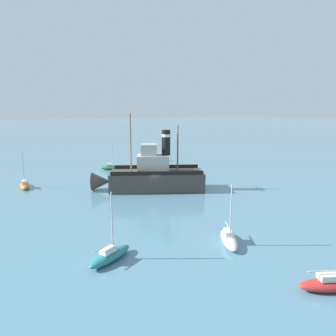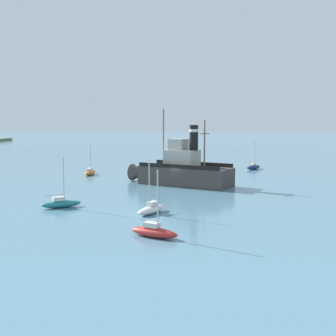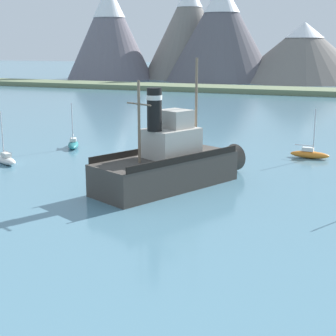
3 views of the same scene
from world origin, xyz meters
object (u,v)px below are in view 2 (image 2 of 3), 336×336
object	(u,v)px
old_tugboat	(181,171)
sailboat_green	(183,168)
sailboat_navy	(253,167)
sailboat_orange	(90,172)
sailboat_red	(154,231)
mooring_buoy	(224,170)
sailboat_teal	(61,203)
sailboat_white	(151,209)

from	to	relation	value
old_tugboat	sailboat_green	bearing A→B (deg)	3.14
old_tugboat	sailboat_navy	world-z (taller)	old_tugboat
sailboat_orange	sailboat_red	distance (m)	36.82
sailboat_orange	sailboat_red	xyz separation A→B (m)	(-33.80, -14.62, 0.00)
sailboat_orange	sailboat_navy	bearing A→B (deg)	-68.17
old_tugboat	sailboat_red	bearing A→B (deg)	179.64
sailboat_navy	sailboat_red	distance (m)	45.62
sailboat_orange	mooring_buoy	distance (m)	21.41
sailboat_navy	sailboat_teal	bearing A→B (deg)	148.15
sailboat_teal	mooring_buoy	size ratio (longest dim) A/B	5.50
sailboat_green	sailboat_teal	xyz separation A→B (m)	(-30.99, 9.63, 0.00)
sailboat_navy	mooring_buoy	distance (m)	7.23
sailboat_red	sailboat_green	bearing A→B (deg)	0.96
sailboat_teal	old_tugboat	bearing A→B (deg)	-33.68
old_tugboat	sailboat_red	distance (m)	25.09
sailboat_green	mooring_buoy	size ratio (longest dim) A/B	5.50
sailboat_white	mooring_buoy	distance (m)	32.43
sailboat_green	sailboat_orange	size ratio (longest dim) A/B	1.00
sailboat_navy	old_tugboat	bearing A→B (deg)	149.72
old_tugboat	sailboat_orange	world-z (taller)	old_tugboat
sailboat_orange	sailboat_navy	world-z (taller)	same
old_tugboat	mooring_buoy	bearing A→B (deg)	-22.72
sailboat_green	mooring_buoy	xyz separation A→B (m)	(-1.11, -6.77, 0.02)
sailboat_green	sailboat_navy	size ratio (longest dim) A/B	1.00
sailboat_orange	sailboat_teal	world-z (taller)	same
sailboat_green	mooring_buoy	distance (m)	6.86
sailboat_white	sailboat_teal	size ratio (longest dim) A/B	1.00
sailboat_white	sailboat_navy	xyz separation A→B (m)	(36.56, -12.61, 0.00)
old_tugboat	sailboat_orange	distance (m)	17.23
sailboat_navy	sailboat_orange	bearing A→B (deg)	111.83
sailboat_green	sailboat_navy	bearing A→B (deg)	-72.17
sailboat_green	sailboat_white	world-z (taller)	same
sailboat_green	sailboat_orange	xyz separation A→B (m)	(-6.53, 13.94, 0.00)
sailboat_red	mooring_buoy	size ratio (longest dim) A/B	5.50
sailboat_white	sailboat_red	size ratio (longest dim) A/B	1.00
sailboat_green	old_tugboat	bearing A→B (deg)	-176.86
sailboat_orange	mooring_buoy	xyz separation A→B (m)	(5.42, -20.71, 0.02)
old_tugboat	sailboat_white	size ratio (longest dim) A/B	2.96
sailboat_navy	sailboat_teal	size ratio (longest dim) A/B	1.00
sailboat_orange	sailboat_navy	distance (m)	27.96
sailboat_white	sailboat_red	bearing A→B (deg)	-170.49
sailboat_white	sailboat_red	distance (m)	7.74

